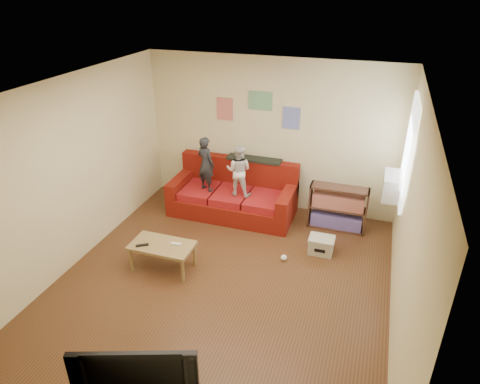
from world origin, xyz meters
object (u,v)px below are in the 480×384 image
(child_a, at_px, (206,164))
(child_b, at_px, (239,171))
(file_box, at_px, (321,245))
(sofa, at_px, (234,196))
(television, at_px, (138,369))
(coffee_table, at_px, (162,248))
(bookshelf, at_px, (337,210))

(child_a, distance_m, child_b, 0.60)
(file_box, bearing_deg, sofa, 154.80)
(child_a, bearing_deg, television, 127.25)
(coffee_table, relative_size, television, 0.84)
(child_a, height_order, child_b, child_a)
(file_box, relative_size, television, 0.36)
(bookshelf, relative_size, television, 0.88)
(child_b, xyz_separation_m, file_box, (1.56, -0.63, -0.77))
(child_a, distance_m, bookshelf, 2.37)
(file_box, distance_m, television, 3.67)
(sofa, relative_size, file_box, 5.65)
(child_b, bearing_deg, file_box, 156.26)
(child_b, bearing_deg, child_a, -1.79)
(bookshelf, bearing_deg, child_a, -175.08)
(child_a, bearing_deg, child_b, -157.19)
(coffee_table, distance_m, bookshelf, 2.98)
(coffee_table, bearing_deg, child_b, 71.95)
(child_a, bearing_deg, bookshelf, -152.27)
(child_b, bearing_deg, sofa, -51.58)
(file_box, xyz_separation_m, television, (-1.11, -3.44, 0.66))
(sofa, height_order, bookshelf, sofa)
(sofa, bearing_deg, file_box, -25.20)
(child_a, relative_size, child_b, 1.08)
(sofa, bearing_deg, television, -82.02)
(child_b, relative_size, bookshelf, 0.94)
(child_b, height_order, television, child_b)
(child_a, distance_m, television, 4.20)
(file_box, bearing_deg, television, -107.93)
(child_b, xyz_separation_m, bookshelf, (1.69, 0.20, -0.57))
(child_b, bearing_deg, bookshelf, -175.13)
(child_a, relative_size, file_box, 2.53)
(sofa, xyz_separation_m, bookshelf, (1.83, 0.02, 0.02))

